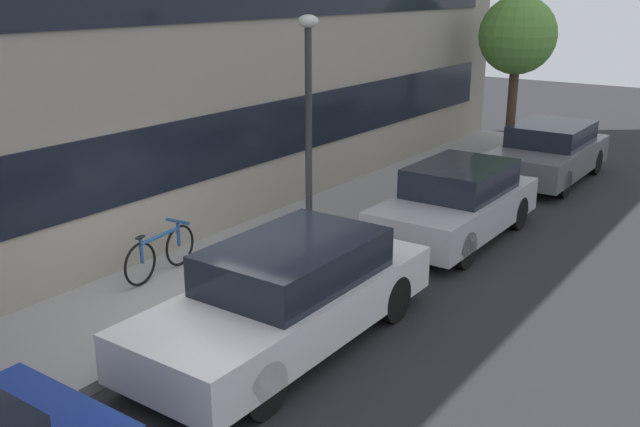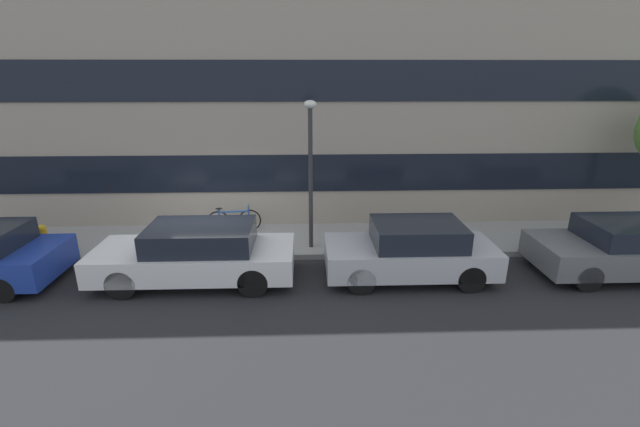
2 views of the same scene
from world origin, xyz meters
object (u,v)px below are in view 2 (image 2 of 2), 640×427
Objects in this scene: parked_car_grey at (623,248)px; fire_hydrant at (44,239)px; parked_car_silver at (411,251)px; parked_car_white at (197,254)px; bicycle at (234,220)px; lamp_post at (310,157)px.

parked_car_grey reaches higher than fire_hydrant.
fire_hydrant is (-9.08, 1.40, -0.14)m from parked_car_silver.
parked_car_grey is at bearing -5.69° from fire_hydrant.
parked_car_grey is (9.87, 0.00, -0.02)m from parked_car_white.
bicycle is at bearing -98.36° from parked_car_white.
parked_car_white reaches higher than parked_car_grey.
bicycle is at bearing 16.36° from fire_hydrant.
parked_car_white is at bearing -104.84° from bicycle.
fire_hydrant reaches higher than bicycle.
fire_hydrant is at bearing -8.77° from parked_car_silver.
parked_car_white reaches higher than fire_hydrant.
parked_car_grey is (4.99, 0.00, -0.01)m from parked_car_silver.
bicycle is at bearing 152.02° from lamp_post.
parked_car_grey reaches higher than bicycle.
fire_hydrant is (-14.07, 1.40, -0.13)m from parked_car_grey.
parked_car_silver is 4.99m from parked_car_grey.
bicycle is 0.41× the size of lamp_post.
lamp_post is at bearing 1.55° from fire_hydrant.
parked_car_white reaches higher than bicycle.
parked_car_white is 2.87× the size of bicycle.
parked_car_white is at bearing 0.00° from parked_car_grey.
fire_hydrant is (-4.20, 1.40, -0.14)m from parked_car_white.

